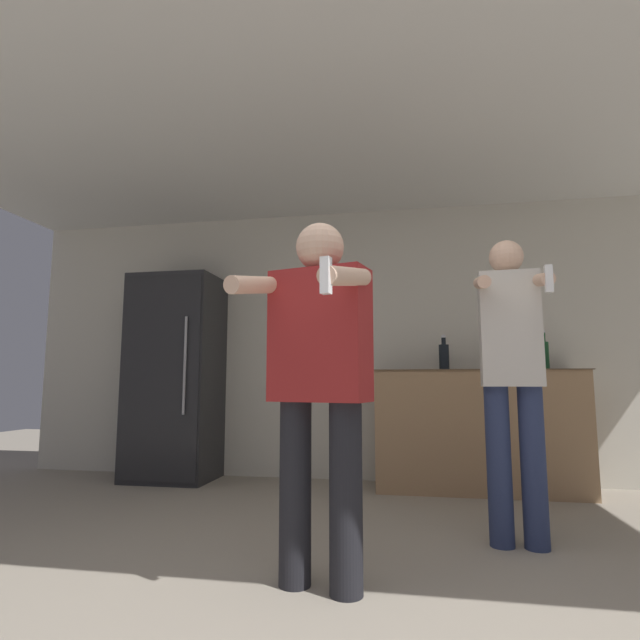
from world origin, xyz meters
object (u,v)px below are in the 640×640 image
object	(u,v)px
refrigerator	(175,376)
person_woman_foreground	(319,372)
bottle_short_whiskey	(444,356)
bottle_amber_bourbon	(526,356)
bottle_brown_liquor	(544,354)
person_man_side	(512,370)

from	to	relation	value
refrigerator	person_woman_foreground	world-z (taller)	refrigerator
bottle_short_whiskey	person_woman_foreground	size ratio (longest dim) A/B	0.19
bottle_amber_bourbon	bottle_short_whiskey	size ratio (longest dim) A/B	0.98
person_woman_foreground	bottle_brown_liquor	bearing A→B (deg)	55.79
bottle_brown_liquor	person_man_side	size ratio (longest dim) A/B	0.19
bottle_brown_liquor	bottle_short_whiskey	world-z (taller)	bottle_brown_liquor
bottle_short_whiskey	person_woman_foreground	xyz separation A→B (m)	(-0.69, -2.23, -0.19)
bottle_brown_liquor	person_man_side	bearing A→B (deg)	-110.14
bottle_short_whiskey	person_man_side	xyz separation A→B (m)	(0.28, -1.48, -0.16)
bottle_amber_bourbon	person_man_side	world-z (taller)	person_man_side
bottle_brown_liquor	person_man_side	distance (m)	1.58
refrigerator	person_man_side	bearing A→B (deg)	-27.37
refrigerator	bottle_short_whiskey	size ratio (longest dim) A/B	6.12
bottle_short_whiskey	person_woman_foreground	distance (m)	2.34
bottle_short_whiskey	bottle_amber_bourbon	bearing A→B (deg)	0.00
refrigerator	bottle_brown_liquor	world-z (taller)	refrigerator
person_man_side	person_woman_foreground	bearing A→B (deg)	-142.45
refrigerator	person_woman_foreground	distance (m)	2.81
bottle_amber_bourbon	person_man_side	size ratio (longest dim) A/B	0.18
person_woman_foreground	refrigerator	bearing A→B (deg)	129.37
bottle_brown_liquor	bottle_short_whiskey	size ratio (longest dim) A/B	1.08
bottle_amber_bourbon	bottle_brown_liquor	size ratio (longest dim) A/B	0.90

